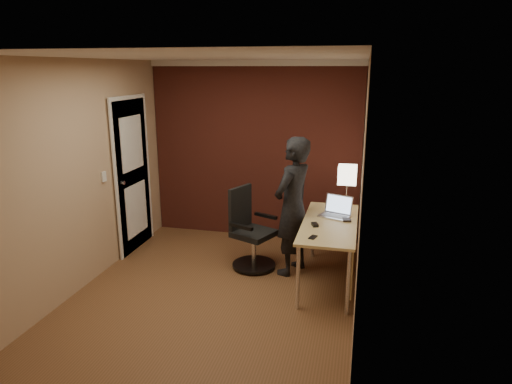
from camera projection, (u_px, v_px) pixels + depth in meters
room at (228, 147)px, 6.11m from camera, size 4.00×4.00×4.00m
desk at (336, 233)px, 5.12m from camera, size 0.60×1.50×0.73m
desk_lamp at (347, 175)px, 5.49m from camera, size 0.22×0.22×0.54m
laptop at (336, 210)px, 5.31m from camera, size 0.40×0.36×0.23m
mouse at (315, 225)px, 4.97m from camera, size 0.09×0.12×0.03m
phone at (313, 237)px, 4.63m from camera, size 0.09×0.13×0.01m
wallet at (347, 220)px, 5.14m from camera, size 0.11×0.12×0.02m
office_chair at (250, 233)px, 5.59m from camera, size 0.58×0.63×0.98m
person at (293, 206)px, 5.35m from camera, size 0.60×0.71×1.65m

